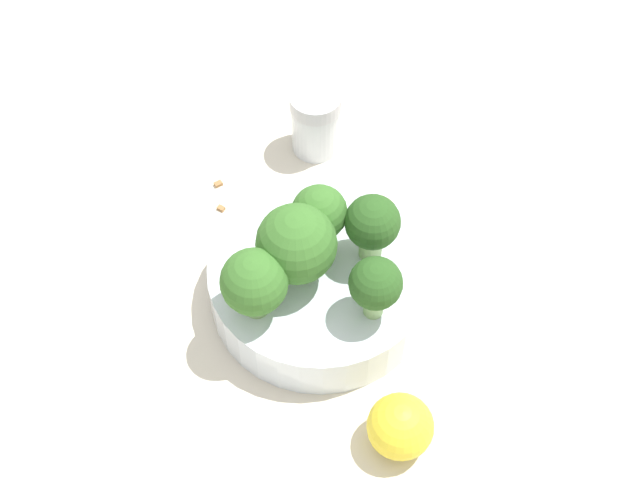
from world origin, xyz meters
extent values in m
plane|color=beige|center=(0.00, 0.00, 0.00)|extent=(3.00, 3.00, 0.00)
cylinder|color=silver|center=(0.00, 0.00, 0.02)|extent=(0.16, 0.16, 0.04)
cylinder|color=#84AD66|center=(0.01, -0.02, 0.05)|extent=(0.02, 0.02, 0.03)
sphere|color=#386B28|center=(0.01, -0.02, 0.08)|extent=(0.06, 0.06, 0.06)
cylinder|color=#8EB770|center=(-0.02, 0.00, 0.05)|extent=(0.02, 0.02, 0.03)
sphere|color=#386B28|center=(-0.02, 0.00, 0.08)|extent=(0.04, 0.04, 0.04)
cylinder|color=#8EB770|center=(-0.01, 0.04, 0.05)|extent=(0.02, 0.02, 0.03)
sphere|color=#28511E|center=(-0.01, 0.04, 0.08)|extent=(0.04, 0.04, 0.04)
cylinder|color=#84AD66|center=(0.03, -0.04, 0.05)|extent=(0.02, 0.02, 0.03)
sphere|color=#386B28|center=(0.03, -0.04, 0.07)|extent=(0.05, 0.05, 0.05)
cylinder|color=#8EB770|center=(0.04, 0.04, 0.05)|extent=(0.02, 0.02, 0.03)
sphere|color=#28511E|center=(0.04, 0.04, 0.07)|extent=(0.04, 0.04, 0.04)
cylinder|color=silver|center=(-0.15, 0.00, 0.02)|extent=(0.04, 0.04, 0.05)
cylinder|color=#B7B7BC|center=(-0.15, 0.00, 0.05)|extent=(0.04, 0.04, 0.01)
sphere|color=yellow|center=(0.11, 0.05, 0.02)|extent=(0.04, 0.04, 0.04)
cube|color=olive|center=(-0.08, -0.08, 0.00)|extent=(0.01, 0.01, 0.01)
cube|color=olive|center=(-0.11, -0.08, 0.00)|extent=(0.01, 0.01, 0.01)
camera|label=1|loc=(0.35, -0.01, 0.56)|focal=50.00mm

